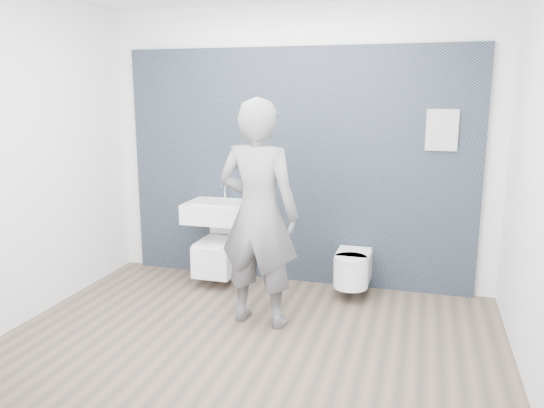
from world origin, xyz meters
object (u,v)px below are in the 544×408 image
(toilet_rounded, at_px, (352,268))
(washbasin, at_px, (219,211))
(visitor, at_px, (258,214))
(toilet_square, at_px, (219,254))

(toilet_rounded, bearing_deg, washbasin, 178.58)
(visitor, bearing_deg, washbasin, -45.15)
(washbasin, relative_size, visitor, 0.34)
(washbasin, relative_size, toilet_rounded, 1.17)
(toilet_rounded, bearing_deg, visitor, -130.52)
(toilet_square, height_order, toilet_rounded, toilet_square)
(washbasin, distance_m, visitor, 1.11)
(toilet_square, relative_size, toilet_rounded, 1.34)
(washbasin, distance_m, toilet_square, 0.45)
(toilet_square, xyz_separation_m, toilet_rounded, (1.39, -0.01, -0.02))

